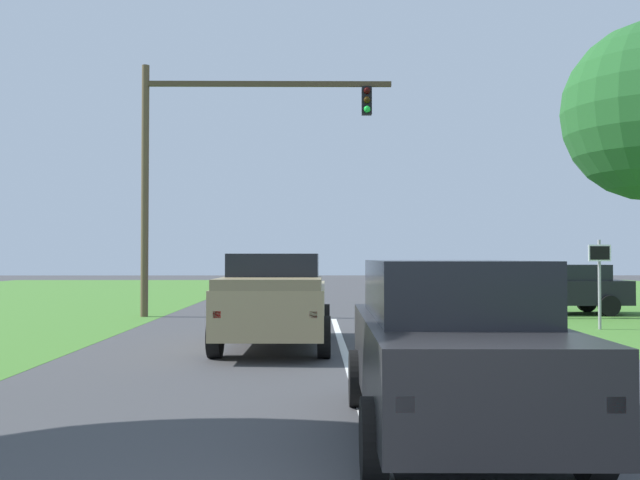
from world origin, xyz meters
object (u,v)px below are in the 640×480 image
Objects in this scene: red_suv_near at (450,343)px; crossing_suv_far at (557,288)px; keep_moving_sign at (600,272)px; pickup_truck_lead at (275,300)px; traffic_light at (209,150)px.

red_suv_near is 1.07× the size of crossing_suv_far.
red_suv_near is 2.08× the size of keep_moving_sign.
pickup_truck_lead reaches higher than red_suv_near.
red_suv_near is at bearing -119.13° from keep_moving_sign.
pickup_truck_lead is at bearing -71.60° from traffic_light.
pickup_truck_lead is 0.67× the size of traffic_light.
traffic_light is (-4.86, 15.10, 4.40)m from red_suv_near.
traffic_light is (-2.58, 7.76, 4.38)m from pickup_truck_lead.
red_suv_near is 0.90× the size of pickup_truck_lead.
pickup_truck_lead is 9.28m from traffic_light.
keep_moving_sign is at bearing 23.42° from pickup_truck_lead.
traffic_light is 1.77× the size of crossing_suv_far.
keep_moving_sign is (6.12, 10.98, 0.53)m from red_suv_near.
keep_moving_sign reaches higher than red_suv_near.
crossing_suv_far is (6.74, 16.04, -0.10)m from red_suv_near.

